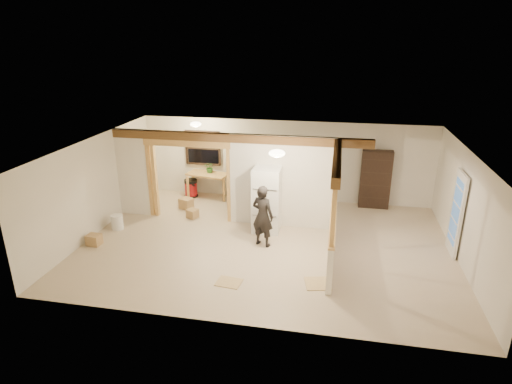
% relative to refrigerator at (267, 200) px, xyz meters
% --- Properties ---
extents(floor, '(9.00, 6.50, 0.01)m').
position_rel_refrigerator_xyz_m(floor, '(0.13, -0.79, -0.87)').
color(floor, '#BFA98E').
rests_on(floor, ground).
extents(ceiling, '(9.00, 6.50, 0.01)m').
position_rel_refrigerator_xyz_m(ceiling, '(0.13, -0.79, 1.64)').
color(ceiling, white).
extents(wall_back, '(9.00, 0.01, 2.50)m').
position_rel_refrigerator_xyz_m(wall_back, '(0.13, 2.46, 0.39)').
color(wall_back, silver).
rests_on(wall_back, floor).
extents(wall_front, '(9.00, 0.01, 2.50)m').
position_rel_refrigerator_xyz_m(wall_front, '(0.13, -4.04, 0.39)').
color(wall_front, silver).
rests_on(wall_front, floor).
extents(wall_left, '(0.01, 6.50, 2.50)m').
position_rel_refrigerator_xyz_m(wall_left, '(-4.37, -0.79, 0.39)').
color(wall_left, silver).
rests_on(wall_left, floor).
extents(wall_right, '(0.01, 6.50, 2.50)m').
position_rel_refrigerator_xyz_m(wall_right, '(4.63, -0.79, 0.39)').
color(wall_right, silver).
rests_on(wall_right, floor).
extents(partition_left_stub, '(0.90, 0.12, 2.50)m').
position_rel_refrigerator_xyz_m(partition_left_stub, '(-3.92, 0.41, 0.39)').
color(partition_left_stub, silver).
rests_on(partition_left_stub, floor).
extents(partition_center, '(2.80, 0.12, 2.50)m').
position_rel_refrigerator_xyz_m(partition_center, '(0.33, 0.41, 0.39)').
color(partition_center, silver).
rests_on(partition_center, floor).
extents(doorway_frame, '(2.46, 0.14, 2.20)m').
position_rel_refrigerator_xyz_m(doorway_frame, '(-2.27, 0.41, 0.24)').
color(doorway_frame, tan).
rests_on(doorway_frame, floor).
extents(header_beam_back, '(7.00, 0.18, 0.22)m').
position_rel_refrigerator_xyz_m(header_beam_back, '(-0.87, 0.41, 1.52)').
color(header_beam_back, brown).
rests_on(header_beam_back, ceiling).
extents(header_beam_right, '(0.18, 3.30, 0.22)m').
position_rel_refrigerator_xyz_m(header_beam_right, '(1.73, -1.19, 1.52)').
color(header_beam_right, brown).
rests_on(header_beam_right, ceiling).
extents(pony_wall, '(0.12, 3.20, 1.00)m').
position_rel_refrigerator_xyz_m(pony_wall, '(1.73, -1.19, -0.36)').
color(pony_wall, silver).
rests_on(pony_wall, floor).
extents(stud_partition, '(0.14, 3.20, 1.32)m').
position_rel_refrigerator_xyz_m(stud_partition, '(1.73, -1.19, 0.80)').
color(stud_partition, tan).
rests_on(stud_partition, pony_wall).
extents(window_back, '(1.12, 0.10, 1.10)m').
position_rel_refrigerator_xyz_m(window_back, '(-2.47, 2.38, 0.69)').
color(window_back, black).
rests_on(window_back, wall_back).
extents(french_door, '(0.12, 0.86, 2.00)m').
position_rel_refrigerator_xyz_m(french_door, '(4.55, -0.39, 0.14)').
color(french_door, white).
rests_on(french_door, floor).
extents(ceiling_dome_main, '(0.36, 0.36, 0.16)m').
position_rel_refrigerator_xyz_m(ceiling_dome_main, '(0.43, -1.29, 1.62)').
color(ceiling_dome_main, '#FFEABF').
rests_on(ceiling_dome_main, ceiling).
extents(ceiling_dome_util, '(0.32, 0.32, 0.14)m').
position_rel_refrigerator_xyz_m(ceiling_dome_util, '(-2.37, 1.51, 1.62)').
color(ceiling_dome_util, '#FFEABF').
rests_on(ceiling_dome_util, ceiling).
extents(hanging_bulb, '(0.07, 0.07, 0.07)m').
position_rel_refrigerator_xyz_m(hanging_bulb, '(-1.87, 0.81, 1.32)').
color(hanging_bulb, '#FFD88C').
rests_on(hanging_bulb, ceiling).
extents(refrigerator, '(0.71, 0.69, 1.73)m').
position_rel_refrigerator_xyz_m(refrigerator, '(0.00, 0.00, 0.00)').
color(refrigerator, silver).
rests_on(refrigerator, floor).
extents(woman, '(0.66, 0.55, 1.56)m').
position_rel_refrigerator_xyz_m(woman, '(0.05, -0.87, -0.08)').
color(woman, '#272323').
rests_on(woman, floor).
extents(work_table, '(1.39, 0.89, 0.81)m').
position_rel_refrigerator_xyz_m(work_table, '(-2.25, 2.09, -0.46)').
color(work_table, tan).
rests_on(work_table, floor).
extents(potted_plant, '(0.39, 0.35, 0.36)m').
position_rel_refrigerator_xyz_m(potted_plant, '(-2.19, 2.16, 0.12)').
color(potted_plant, '#2C6128').
rests_on(potted_plant, work_table).
extents(shop_vac, '(0.59, 0.59, 0.58)m').
position_rel_refrigerator_xyz_m(shop_vac, '(-2.82, 2.05, -0.57)').
color(shop_vac, maroon).
rests_on(shop_vac, floor).
extents(bookshelf, '(0.88, 0.29, 1.76)m').
position_rel_refrigerator_xyz_m(bookshelf, '(2.90, 2.24, 0.02)').
color(bookshelf, black).
rests_on(bookshelf, floor).
extents(bucket, '(0.38, 0.38, 0.40)m').
position_rel_refrigerator_xyz_m(bucket, '(-3.95, -0.70, -0.66)').
color(bucket, white).
rests_on(bucket, floor).
extents(box_util_a, '(0.45, 0.42, 0.31)m').
position_rel_refrigerator_xyz_m(box_util_a, '(-2.64, 1.07, -0.71)').
color(box_util_a, tan).
rests_on(box_util_a, floor).
extents(box_util_b, '(0.36, 0.36, 0.25)m').
position_rel_refrigerator_xyz_m(box_util_b, '(-2.22, 0.41, -0.74)').
color(box_util_b, tan).
rests_on(box_util_b, floor).
extents(box_front, '(0.35, 0.30, 0.27)m').
position_rel_refrigerator_xyz_m(box_front, '(-4.07, -1.67, -0.73)').
color(box_front, tan).
rests_on(box_front, floor).
extents(floor_panel_near, '(0.62, 0.62, 0.02)m').
position_rel_refrigerator_xyz_m(floor_panel_near, '(1.50, -2.42, -0.85)').
color(floor_panel_near, tan).
rests_on(floor_panel_near, floor).
extents(floor_panel_far, '(0.56, 0.47, 0.02)m').
position_rel_refrigerator_xyz_m(floor_panel_far, '(-0.34, -2.73, -0.86)').
color(floor_panel_far, tan).
rests_on(floor_panel_far, floor).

